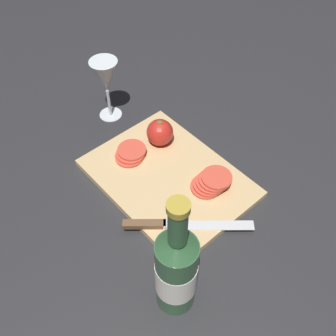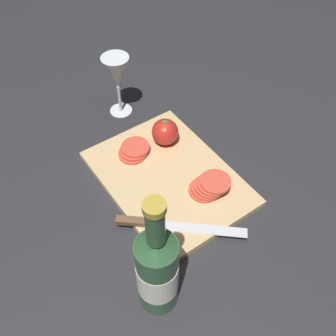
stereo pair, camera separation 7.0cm
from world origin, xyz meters
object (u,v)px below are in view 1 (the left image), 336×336
at_px(wine_bottle, 176,271).
at_px(tomato_slice_stack_far, 211,182).
at_px(whole_tomato, 160,132).
at_px(tomato_slice_stack_near, 131,153).
at_px(knife, 163,225).
at_px(wine_glass, 105,78).

bearing_deg(wine_bottle, tomato_slice_stack_far, 120.19).
bearing_deg(whole_tomato, wine_bottle, -36.62).
height_order(whole_tomato, tomato_slice_stack_near, whole_tomato).
distance_m(knife, tomato_slice_stack_near, 0.23).
xyz_separation_m(wine_glass, tomato_slice_stack_far, (0.39, 0.02, -0.10)).
xyz_separation_m(whole_tomato, tomato_slice_stack_far, (0.20, -0.01, -0.02)).
height_order(wine_glass, tomato_slice_stack_far, wine_glass).
relative_size(wine_bottle, tomato_slice_stack_far, 3.29).
bearing_deg(tomato_slice_stack_far, wine_glass, -177.35).
bearing_deg(whole_tomato, knife, -39.36).
height_order(wine_bottle, whole_tomato, wine_bottle).
relative_size(whole_tomato, tomato_slice_stack_near, 0.83).
xyz_separation_m(wine_bottle, tomato_slice_stack_far, (-0.14, 0.24, -0.08)).
xyz_separation_m(whole_tomato, tomato_slice_stack_near, (-0.01, -0.09, -0.03)).
distance_m(tomato_slice_stack_near, tomato_slice_stack_far, 0.22).
height_order(wine_glass, tomato_slice_stack_near, wine_glass).
bearing_deg(whole_tomato, tomato_slice_stack_near, -97.49).
relative_size(knife, tomato_slice_stack_far, 2.40).
bearing_deg(wine_glass, tomato_slice_stack_near, -19.91).
height_order(knife, tomato_slice_stack_far, tomato_slice_stack_far).
relative_size(whole_tomato, tomato_slice_stack_far, 0.73).
bearing_deg(tomato_slice_stack_far, whole_tomato, 178.03).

